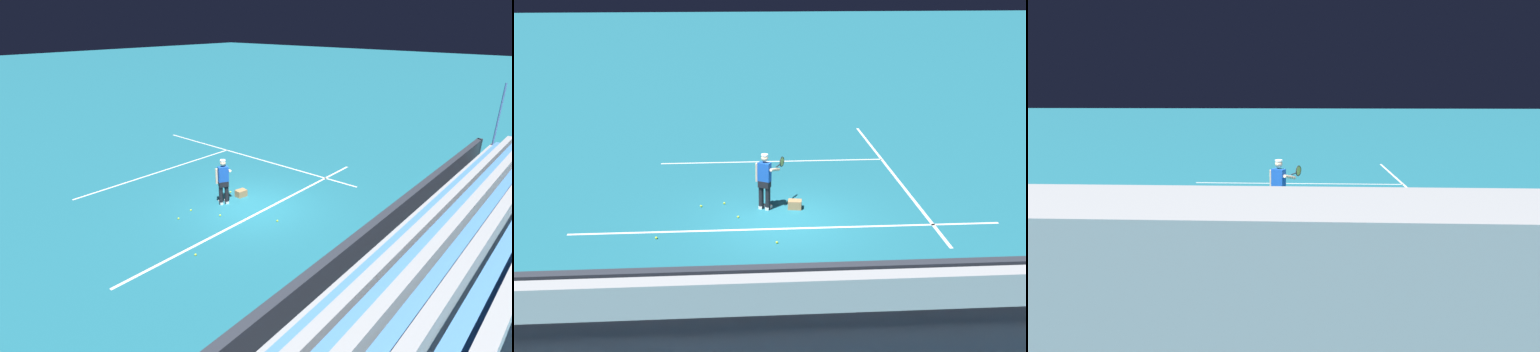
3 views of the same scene
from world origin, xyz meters
The scene contains 13 objects.
ground_plane centered at (0.00, 0.00, 0.00)m, with size 160.00×160.00×0.00m, color #1E6B7F.
court_baseline_white centered at (0.00, -0.50, 0.00)m, with size 12.00×0.10×0.01m, color white.
court_sideline_white centered at (4.11, 4.00, 0.00)m, with size 0.10×12.00×0.01m, color white.
court_service_line_white centered at (0.00, 5.50, 0.00)m, with size 8.22×0.10×0.01m, color white.
back_wall_sponsor_board centered at (0.01, -4.72, 0.55)m, with size 21.93×0.25×1.10m.
tennis_player centered at (-0.54, 0.97, 0.89)m, with size 0.90×0.88×1.71m.
ball_box_cardboard centered at (0.35, 0.94, 0.13)m, with size 0.40×0.30×0.26m, color #A87F51.
tennis_ball_stray_back centered at (-1.76, 1.41, 0.03)m, with size 0.07×0.07×0.07m, color #CCE533.
tennis_ball_midcourt centered at (-1.36, 0.33, 0.03)m, with size 0.07×0.07×0.07m, color #CCE533.
tennis_ball_far_right centered at (0.32, 1.48, 0.03)m, with size 0.07×0.07×0.07m, color #CCE533.
tennis_ball_far_left centered at (-0.37, -1.41, 0.03)m, with size 0.07×0.07×0.07m, color #CCE533.
tennis_ball_near_player centered at (-2.46, 1.23, 0.03)m, with size 0.07×0.07×0.07m, color #CCE533.
tennis_ball_by_box centered at (-3.56, -0.93, 0.03)m, with size 0.07×0.07×0.07m, color #CCE533.
Camera 3 is at (0.02, -9.92, 3.55)m, focal length 28.00 mm.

